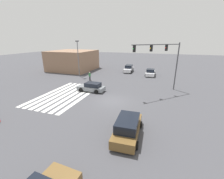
# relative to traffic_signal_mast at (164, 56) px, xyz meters

# --- Properties ---
(ground_plane) EXTENTS (149.21, 149.21, 0.00)m
(ground_plane) POSITION_rel_traffic_signal_mast_xyz_m (5.87, -5.87, -5.48)
(ground_plane) COLOR #47474C
(crosswalk_markings) EXTENTS (11.35, 6.30, 0.01)m
(crosswalk_markings) POSITION_rel_traffic_signal_mast_xyz_m (5.87, -13.06, -5.47)
(crosswalk_markings) COLOR silver
(crosswalk_markings) RESTS_ON ground_plane
(traffic_signal_mast) EXTENTS (6.08, 6.08, 7.33)m
(traffic_signal_mast) POSITION_rel_traffic_signal_mast_xyz_m (0.00, 0.00, 0.00)
(traffic_signal_mast) COLOR #47474C
(traffic_signal_mast) RESTS_ON ground_plane
(car_0) EXTENTS (4.45, 2.30, 1.52)m
(car_0) POSITION_rel_traffic_signal_mast_xyz_m (-10.84, -2.57, -4.80)
(car_0) COLOR silver
(car_0) RESTS_ON ground_plane
(car_1) EXTENTS (4.87, 2.32, 1.67)m
(car_1) POSITION_rel_traffic_signal_mast_xyz_m (12.52, -2.17, -4.69)
(car_1) COLOR brown
(car_1) RESTS_ON ground_plane
(car_4) EXTENTS (4.63, 2.20, 1.72)m
(car_4) POSITION_rel_traffic_signal_mast_xyz_m (-13.24, -8.12, -4.68)
(car_4) COLOR silver
(car_4) RESTS_ON ground_plane
(car_5) EXTENTS (2.00, 4.27, 1.38)m
(car_5) POSITION_rel_traffic_signal_mast_xyz_m (3.15, -10.19, -4.82)
(car_5) COLOR gray
(car_5) RESTS_ON ground_plane
(corner_building) EXTENTS (10.44, 10.44, 4.98)m
(corner_building) POSITION_rel_traffic_signal_mast_xyz_m (-11.33, -22.82, -2.99)
(corner_building) COLOR #937056
(corner_building) RESTS_ON ground_plane
(pedestrian) EXTENTS (0.40, 0.41, 1.72)m
(pedestrian) POSITION_rel_traffic_signal_mast_xyz_m (-2.52, -13.43, -4.52)
(pedestrian) COLOR #38383D
(pedestrian) RESTS_ON ground_plane
(street_light_pole_a) EXTENTS (0.80, 0.36, 7.51)m
(street_light_pole_a) POSITION_rel_traffic_signal_mast_xyz_m (-5.01, -17.28, -0.94)
(street_light_pole_a) COLOR slate
(street_light_pole_a) RESTS_ON ground_plane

